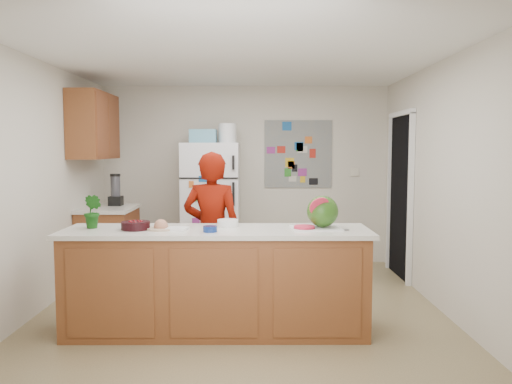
{
  "coord_description": "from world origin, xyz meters",
  "views": [
    {
      "loc": [
        0.13,
        -4.81,
        1.61
      ],
      "look_at": [
        0.15,
        0.2,
        1.19
      ],
      "focal_mm": 35.0,
      "sensor_mm": 36.0,
      "label": 1
    }
  ],
  "objects_px": {
    "person": "(212,233)",
    "refrigerator": "(211,206)",
    "cherry_bowl": "(136,226)",
    "watermelon": "(322,211)"
  },
  "relations": [
    {
      "from": "person",
      "to": "refrigerator",
      "type": "bearing_deg",
      "value": -75.94
    },
    {
      "from": "cherry_bowl",
      "to": "watermelon",
      "type": "bearing_deg",
      "value": 2.17
    },
    {
      "from": "refrigerator",
      "to": "watermelon",
      "type": "relative_size",
      "value": 6.14
    },
    {
      "from": "refrigerator",
      "to": "person",
      "type": "bearing_deg",
      "value": -84.84
    },
    {
      "from": "person",
      "to": "cherry_bowl",
      "type": "xyz_separation_m",
      "value": [
        -0.61,
        -0.57,
        0.16
      ]
    },
    {
      "from": "person",
      "to": "watermelon",
      "type": "xyz_separation_m",
      "value": [
        1.02,
        -0.51,
        0.27
      ]
    },
    {
      "from": "person",
      "to": "watermelon",
      "type": "distance_m",
      "value": 1.17
    },
    {
      "from": "person",
      "to": "cherry_bowl",
      "type": "height_order",
      "value": "person"
    },
    {
      "from": "refrigerator",
      "to": "person",
      "type": "xyz_separation_m",
      "value": [
        0.17,
        -1.83,
        -0.05
      ]
    },
    {
      "from": "watermelon",
      "to": "cherry_bowl",
      "type": "bearing_deg",
      "value": -177.83
    }
  ]
}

